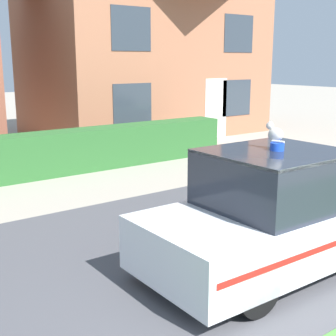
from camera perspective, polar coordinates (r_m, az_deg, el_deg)
The scene contains 5 objects.
road_strip at distance 6.65m, azimuth -3.35°, elevation -11.09°, with size 28.00×5.29×0.01m, color #4C4C51.
garden_hedge at distance 11.79m, azimuth -12.24°, elevation 1.94°, with size 9.30×0.79×1.04m, color #2D662D.
police_car at distance 6.41m, azimuth 13.30°, elevation -5.49°, with size 3.99×1.75×1.69m.
cat at distance 6.20m, azimuth 12.85°, elevation 4.17°, with size 0.19×0.31×0.26m.
house_right at distance 18.13m, azimuth -2.94°, elevation 16.24°, with size 8.62×5.62×7.34m.
Camera 1 is at (-3.31, -1.53, 2.72)m, focal length 50.00 mm.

